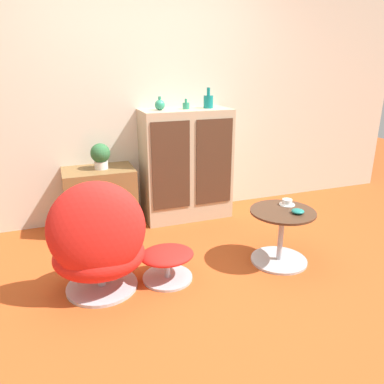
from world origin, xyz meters
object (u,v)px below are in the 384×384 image
Objects in this scene: tv_console at (100,199)px; vase_leftmost at (160,105)px; potted_plant at (100,155)px; bowl at (298,211)px; sideboard at (186,165)px; vase_inner_right at (208,101)px; ottoman at (167,259)px; coffee_table at (281,235)px; vase_inner_left at (186,105)px; egg_chair at (98,244)px; teacup at (287,203)px.

vase_leftmost is at bearing 1.00° from tv_console.
potted_plant reaches higher than bowl.
vase_inner_right is at bearing 0.90° from sideboard.
vase_leftmost is (0.30, 1.16, 1.04)m from ottoman.
vase_inner_left reaches higher than coffee_table.
tv_console is 0.77× the size of egg_chair.
sideboard is at bearing 0.46° from tv_console.
egg_chair is 1.47m from coffee_table.
potted_plant is at bearing 105.07° from ottoman.
ottoman is at bearing 0.86° from egg_chair.
potted_plant reaches higher than tv_console.
vase_inner_right is 1.22m from potted_plant.
vase_inner_right is at bearing 97.11° from coffee_table.
vase_inner_left is at bearing 47.58° from egg_chair.
egg_chair is at bearing 177.72° from coffee_table.
tv_console is at bearing -178.94° from potted_plant.
sideboard is 8.80× the size of vase_leftmost.
bowl is (0.75, -1.32, -0.73)m from vase_leftmost.
sideboard is 2.18× the size of coffee_table.
sideboard is 1.33m from coffee_table.
ottoman is (0.35, -1.15, -0.14)m from tv_console.
vase_leftmost is at bearing 118.52° from coffee_table.
coffee_table is 1.60m from vase_inner_left.
vase_inner_right reaches higher than coffee_table.
coffee_table is at bearing -2.28° from egg_chair.
teacup is at bearing -77.08° from vase_inner_right.
bowl is at bearing -8.54° from ottoman.
potted_plant is (-0.88, -0.01, 0.18)m from sideboard.
vase_inner_left is at bearing 113.97° from teacup.
teacup is (0.51, -1.12, -0.10)m from sideboard.
sideboard is 8.74× the size of teacup.
vase_leftmost reaches higher than egg_chair.
teacup is at bearing -66.03° from vase_inner_left.
ottoman is 1.59m from vase_leftmost.
bowl is (0.08, -0.09, 0.23)m from coffee_table.
potted_plant is (-1.28, 1.22, 0.51)m from coffee_table.
egg_chair is (-0.16, -1.16, 0.08)m from tv_console.
sideboard is 1.40m from bowl.
teacup is (0.26, -1.13, -0.75)m from vase_inner_right.
egg_chair is at bearing -179.14° from ottoman.
coffee_table is 5.23× the size of vase_inner_left.
vase_leftmost is 0.64× the size of vase_inner_right.
vase_inner_right is (0.51, 0.00, 0.02)m from vase_leftmost.
tv_console is at bearing 106.67° from ottoman.
ottoman is 1.12m from teacup.
vase_inner_right is at bearing 0.00° from vase_inner_left.
potted_plant is (-1.12, -0.01, -0.47)m from vase_inner_right.
vase_inner_left reaches higher than tv_console.
vase_inner_right is 1.38m from teacup.
vase_inner_left reaches higher than teacup.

